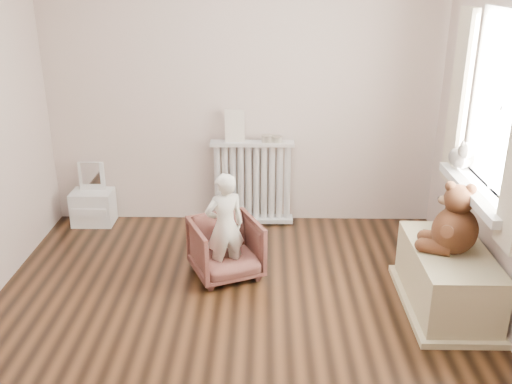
{
  "coord_description": "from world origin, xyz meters",
  "views": [
    {
      "loc": [
        0.22,
        -3.34,
        2.28
      ],
      "look_at": [
        0.15,
        0.45,
        0.8
      ],
      "focal_mm": 40.0,
      "sensor_mm": 36.0,
      "label": 1
    }
  ],
  "objects_px": {
    "child": "(225,226)",
    "plush_cat": "(461,156)",
    "armchair": "(226,248)",
    "radiator": "(252,185)",
    "toy_vanity": "(92,196)",
    "teddy_bear": "(456,223)",
    "toy_bench": "(447,282)"
  },
  "relations": [
    {
      "from": "child",
      "to": "plush_cat",
      "type": "bearing_deg",
      "value": 158.97
    },
    {
      "from": "armchair",
      "to": "radiator",
      "type": "bearing_deg",
      "value": 55.97
    },
    {
      "from": "toy_vanity",
      "to": "armchair",
      "type": "relative_size",
      "value": 1.16
    },
    {
      "from": "radiator",
      "to": "plush_cat",
      "type": "distance_m",
      "value": 1.95
    },
    {
      "from": "armchair",
      "to": "teddy_bear",
      "type": "relative_size",
      "value": 1.03
    },
    {
      "from": "plush_cat",
      "to": "toy_vanity",
      "type": "bearing_deg",
      "value": 179.19
    },
    {
      "from": "toy_bench",
      "to": "teddy_bear",
      "type": "bearing_deg",
      "value": -94.05
    },
    {
      "from": "child",
      "to": "armchair",
      "type": "bearing_deg",
      "value": -113.55
    },
    {
      "from": "armchair",
      "to": "child",
      "type": "distance_m",
      "value": 0.22
    },
    {
      "from": "child",
      "to": "plush_cat",
      "type": "distance_m",
      "value": 1.84
    },
    {
      "from": "toy_vanity",
      "to": "child",
      "type": "distance_m",
      "value": 1.69
    },
    {
      "from": "teddy_bear",
      "to": "toy_bench",
      "type": "bearing_deg",
      "value": 106.25
    },
    {
      "from": "radiator",
      "to": "toy_vanity",
      "type": "distance_m",
      "value": 1.53
    },
    {
      "from": "armchair",
      "to": "plush_cat",
      "type": "distance_m",
      "value": 1.91
    },
    {
      "from": "armchair",
      "to": "toy_bench",
      "type": "relative_size",
      "value": 0.53
    },
    {
      "from": "plush_cat",
      "to": "teddy_bear",
      "type": "bearing_deg",
      "value": -90.29
    },
    {
      "from": "toy_vanity",
      "to": "child",
      "type": "height_order",
      "value": "child"
    },
    {
      "from": "armchair",
      "to": "teddy_bear",
      "type": "bearing_deg",
      "value": -39.11
    },
    {
      "from": "teddy_bear",
      "to": "plush_cat",
      "type": "bearing_deg",
      "value": 93.72
    },
    {
      "from": "radiator",
      "to": "toy_bench",
      "type": "relative_size",
      "value": 0.84
    },
    {
      "from": "child",
      "to": "toy_vanity",
      "type": "bearing_deg",
      "value": -61.11
    },
    {
      "from": "teddy_bear",
      "to": "armchair",
      "type": "bearing_deg",
      "value": -175.26
    },
    {
      "from": "armchair",
      "to": "plush_cat",
      "type": "height_order",
      "value": "plush_cat"
    },
    {
      "from": "toy_bench",
      "to": "teddy_bear",
      "type": "xyz_separation_m",
      "value": [
        -0.0,
        -0.02,
        0.47
      ]
    },
    {
      "from": "radiator",
      "to": "teddy_bear",
      "type": "xyz_separation_m",
      "value": [
        1.42,
        -1.46,
        0.28
      ]
    },
    {
      "from": "toy_vanity",
      "to": "plush_cat",
      "type": "xyz_separation_m",
      "value": [
        3.09,
        -0.95,
        0.72
      ]
    },
    {
      "from": "radiator",
      "to": "plush_cat",
      "type": "relative_size",
      "value": 2.94
    },
    {
      "from": "toy_vanity",
      "to": "plush_cat",
      "type": "bearing_deg",
      "value": -17.1
    },
    {
      "from": "radiator",
      "to": "toy_vanity",
      "type": "xyz_separation_m",
      "value": [
        -1.52,
        -0.03,
        -0.11
      ]
    },
    {
      "from": "toy_vanity",
      "to": "toy_bench",
      "type": "bearing_deg",
      "value": -25.46
    },
    {
      "from": "child",
      "to": "teddy_bear",
      "type": "distance_m",
      "value": 1.67
    },
    {
      "from": "toy_vanity",
      "to": "radiator",
      "type": "bearing_deg",
      "value": 1.13
    }
  ]
}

